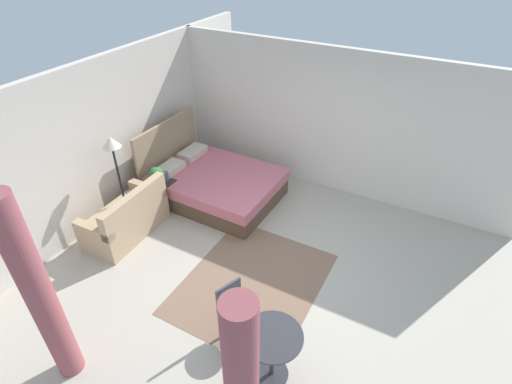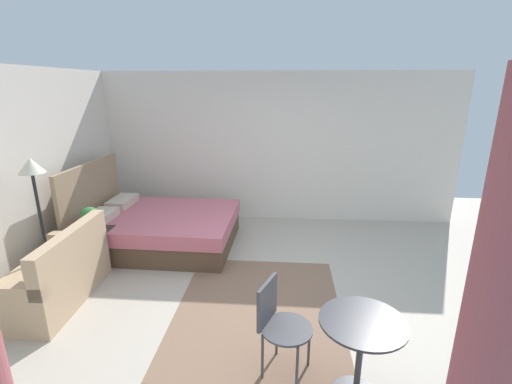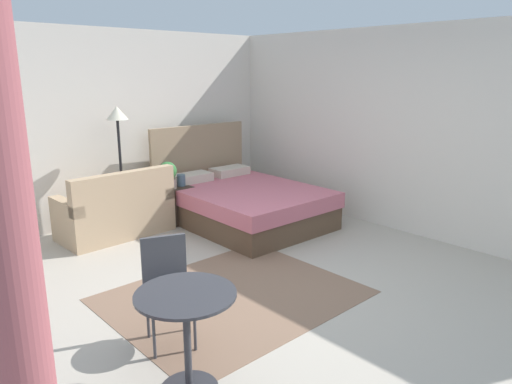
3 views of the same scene
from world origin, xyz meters
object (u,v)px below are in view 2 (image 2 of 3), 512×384
potted_plant (90,221)px  balcony_table (361,345)px  floor_lamp (35,188)px  cafe_chair_near_window (278,319)px  couch (55,277)px  vase (99,222)px  bed (157,227)px  nightstand (96,248)px

potted_plant → balcony_table: (-1.84, -3.13, -0.20)m
floor_lamp → cafe_chair_near_window: 3.05m
couch → balcony_table: size_ratio=1.95×
potted_plant → cafe_chair_near_window: potted_plant is taller
couch → potted_plant: 0.85m
potted_plant → balcony_table: 3.63m
balcony_table → cafe_chair_near_window: bearing=68.4°
couch → cafe_chair_near_window: 2.70m
vase → balcony_table: balcony_table is taller
couch → bed: bearing=-22.2°
cafe_chair_near_window → couch: bearing=71.8°
bed → floor_lamp: bearing=148.2°
vase → bed: bearing=-44.1°
bed → nightstand: (-0.72, 0.61, -0.03)m
nightstand → vase: 0.36m
bed → potted_plant: 1.08m
potted_plant → vase: size_ratio=2.31×
nightstand → floor_lamp: 1.25m
nightstand → floor_lamp: floor_lamp is taller
bed → floor_lamp: floor_lamp is taller
nightstand → potted_plant: potted_plant is taller
cafe_chair_near_window → vase: bearing=54.1°
potted_plant → floor_lamp: size_ratio=0.23×
cafe_chair_near_window → bed: bearing=38.5°
vase → balcony_table: size_ratio=0.22×
potted_plant → bed: bearing=-34.9°
potted_plant → vase: 0.25m
bed → balcony_table: bed is taller
couch → balcony_table: couch is taller
nightstand → balcony_table: bearing=-121.5°
cafe_chair_near_window → balcony_table: bearing=-111.6°
couch → balcony_table: 3.38m
vase → balcony_table: bearing=-123.3°
bed → cafe_chair_near_window: (-2.41, -1.91, 0.22)m
floor_lamp → cafe_chair_near_window: bearing=-110.7°
bed → couch: bed is taller
balcony_table → cafe_chair_near_window: cafe_chair_near_window is taller
couch → floor_lamp: 1.04m
balcony_table → couch: bearing=71.1°
nightstand → cafe_chair_near_window: size_ratio=0.62×
balcony_table → vase: bearing=56.7°
potted_plant → floor_lamp: floor_lamp is taller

